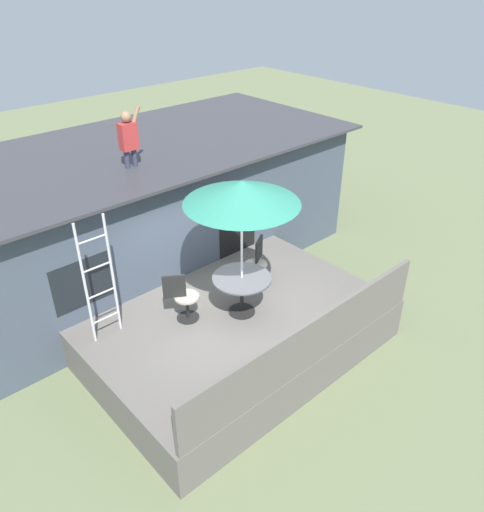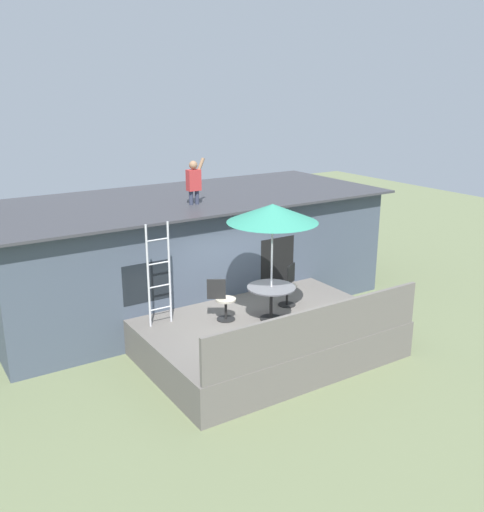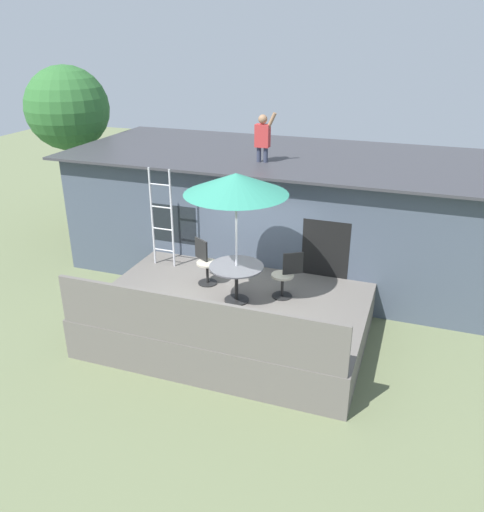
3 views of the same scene
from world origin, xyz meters
The scene contains 11 objects.
ground_plane centered at (0.00, 0.00, 0.00)m, with size 40.00×40.00×0.00m, color #66704C.
house centered at (0.00, 3.60, 1.46)m, with size 10.50×4.50×2.90m.
deck centered at (0.00, 0.00, 0.40)m, with size 5.21×3.70×0.80m, color #605B56.
deck_railing centered at (0.00, -1.80, 1.25)m, with size 5.11×0.08×0.90m, color #605B56.
patio_table centered at (0.11, -0.07, 1.39)m, with size 1.04×1.04×0.74m.
patio_umbrella centered at (0.11, -0.07, 3.15)m, with size 1.90×1.90×2.54m.
step_ladder centered at (-1.99, 0.99, 1.90)m, with size 0.52×0.04×2.20m.
person_figure centered at (-0.25, 2.65, 3.51)m, with size 0.47×0.20×1.11m.
patio_chair_left centered at (-0.78, 0.48, 1.26)m, with size 0.57×0.45×0.92m.
patio_chair_right centered at (0.96, 0.43, 1.26)m, with size 0.57×0.44×0.92m.
backyard_tree centered at (-6.70, 4.37, 3.52)m, with size 2.39×2.39×4.76m.
Camera 3 is at (3.24, -8.50, 5.67)m, focal length 36.68 mm.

